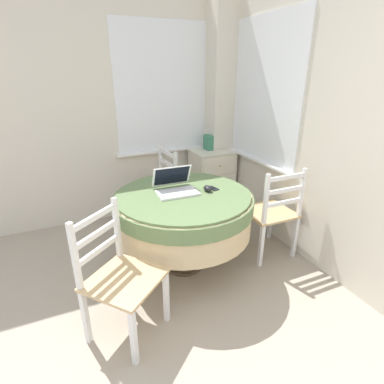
{
  "coord_description": "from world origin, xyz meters",
  "views": [
    {
      "loc": [
        0.06,
        -0.58,
        1.7
      ],
      "look_at": [
        1.1,
        1.73,
        0.66
      ],
      "focal_mm": 28.0,
      "sensor_mm": 36.0,
      "label": 1
    }
  ],
  "objects_px": {
    "dining_chair_camera_near": "(119,277)",
    "corner_cabinet": "(212,179)",
    "laptop": "(175,187)",
    "storage_box": "(213,142)",
    "dining_chair_near_back_window": "(157,190)",
    "dining_chair_near_right_window": "(271,213)",
    "cell_phone": "(213,188)",
    "computer_mouse": "(208,188)",
    "round_dining_table": "(183,210)"
  },
  "relations": [
    {
      "from": "dining_chair_camera_near",
      "to": "corner_cabinet",
      "type": "bearing_deg",
      "value": 46.17
    },
    {
      "from": "laptop",
      "to": "corner_cabinet",
      "type": "height_order",
      "value": "laptop"
    },
    {
      "from": "corner_cabinet",
      "to": "storage_box",
      "type": "distance_m",
      "value": 0.48
    },
    {
      "from": "dining_chair_near_back_window",
      "to": "storage_box",
      "type": "xyz_separation_m",
      "value": [
        0.84,
        0.25,
        0.41
      ]
    },
    {
      "from": "dining_chair_near_right_window",
      "to": "corner_cabinet",
      "type": "xyz_separation_m",
      "value": [
        -0.01,
        1.21,
        -0.06
      ]
    },
    {
      "from": "cell_phone",
      "to": "dining_chair_near_back_window",
      "type": "bearing_deg",
      "value": 106.35
    },
    {
      "from": "computer_mouse",
      "to": "dining_chair_near_right_window",
      "type": "height_order",
      "value": "dining_chair_near_right_window"
    },
    {
      "from": "computer_mouse",
      "to": "dining_chair_near_back_window",
      "type": "xyz_separation_m",
      "value": [
        -0.18,
        0.88,
        -0.31
      ]
    },
    {
      "from": "cell_phone",
      "to": "dining_chair_near_right_window",
      "type": "distance_m",
      "value": 0.64
    },
    {
      "from": "laptop",
      "to": "computer_mouse",
      "type": "xyz_separation_m",
      "value": [
        0.26,
        -0.1,
        -0.02
      ]
    },
    {
      "from": "dining_chair_near_right_window",
      "to": "storage_box",
      "type": "xyz_separation_m",
      "value": [
        0.03,
        1.26,
        0.41
      ]
    },
    {
      "from": "corner_cabinet",
      "to": "laptop",
      "type": "bearing_deg",
      "value": -131.56
    },
    {
      "from": "cell_phone",
      "to": "dining_chair_near_back_window",
      "type": "relative_size",
      "value": 0.13
    },
    {
      "from": "laptop",
      "to": "dining_chair_camera_near",
      "type": "xyz_separation_m",
      "value": [
        -0.63,
        -0.58,
        -0.33
      ]
    },
    {
      "from": "cell_phone",
      "to": "dining_chair_camera_near",
      "type": "height_order",
      "value": "dining_chair_camera_near"
    },
    {
      "from": "dining_chair_camera_near",
      "to": "storage_box",
      "type": "bearing_deg",
      "value": 46.36
    },
    {
      "from": "corner_cabinet",
      "to": "storage_box",
      "type": "relative_size",
      "value": 3.56
    },
    {
      "from": "round_dining_table",
      "to": "dining_chair_near_right_window",
      "type": "bearing_deg",
      "value": -10.76
    },
    {
      "from": "dining_chair_near_back_window",
      "to": "storage_box",
      "type": "height_order",
      "value": "storage_box"
    },
    {
      "from": "dining_chair_camera_near",
      "to": "storage_box",
      "type": "distance_m",
      "value": 2.26
    },
    {
      "from": "round_dining_table",
      "to": "corner_cabinet",
      "type": "relative_size",
      "value": 1.56
    },
    {
      "from": "laptop",
      "to": "dining_chair_near_back_window",
      "type": "height_order",
      "value": "laptop"
    },
    {
      "from": "dining_chair_near_back_window",
      "to": "dining_chair_near_right_window",
      "type": "bearing_deg",
      "value": -51.33
    },
    {
      "from": "computer_mouse",
      "to": "corner_cabinet",
      "type": "xyz_separation_m",
      "value": [
        0.61,
        1.08,
        -0.36
      ]
    },
    {
      "from": "laptop",
      "to": "cell_phone",
      "type": "distance_m",
      "value": 0.33
    },
    {
      "from": "computer_mouse",
      "to": "round_dining_table",
      "type": "bearing_deg",
      "value": 170.38
    },
    {
      "from": "round_dining_table",
      "to": "storage_box",
      "type": "bearing_deg",
      "value": 51.72
    },
    {
      "from": "corner_cabinet",
      "to": "cell_phone",
      "type": "bearing_deg",
      "value": -117.55
    },
    {
      "from": "computer_mouse",
      "to": "dining_chair_near_right_window",
      "type": "relative_size",
      "value": 0.11
    },
    {
      "from": "computer_mouse",
      "to": "corner_cabinet",
      "type": "bearing_deg",
      "value": 60.49
    },
    {
      "from": "corner_cabinet",
      "to": "dining_chair_near_right_window",
      "type": "bearing_deg",
      "value": -89.75
    },
    {
      "from": "dining_chair_near_back_window",
      "to": "dining_chair_near_right_window",
      "type": "distance_m",
      "value": 1.29
    },
    {
      "from": "cell_phone",
      "to": "storage_box",
      "type": "distance_m",
      "value": 1.26
    },
    {
      "from": "laptop",
      "to": "cell_phone",
      "type": "xyz_separation_m",
      "value": [
        0.32,
        -0.07,
        -0.04
      ]
    },
    {
      "from": "dining_chair_near_back_window",
      "to": "corner_cabinet",
      "type": "xyz_separation_m",
      "value": [
        0.8,
        0.2,
        -0.06
      ]
    },
    {
      "from": "laptop",
      "to": "dining_chair_near_back_window",
      "type": "distance_m",
      "value": 0.85
    },
    {
      "from": "dining_chair_near_right_window",
      "to": "dining_chair_camera_near",
      "type": "xyz_separation_m",
      "value": [
        -1.5,
        -0.35,
        0.0
      ]
    },
    {
      "from": "laptop",
      "to": "storage_box",
      "type": "xyz_separation_m",
      "value": [
        0.91,
        1.03,
        0.09
      ]
    },
    {
      "from": "laptop",
      "to": "corner_cabinet",
      "type": "xyz_separation_m",
      "value": [
        0.87,
        0.98,
        -0.38
      ]
    },
    {
      "from": "round_dining_table",
      "to": "computer_mouse",
      "type": "bearing_deg",
      "value": -9.62
    },
    {
      "from": "laptop",
      "to": "dining_chair_near_back_window",
      "type": "bearing_deg",
      "value": 84.73
    },
    {
      "from": "round_dining_table",
      "to": "storage_box",
      "type": "distance_m",
      "value": 1.43
    },
    {
      "from": "dining_chair_camera_near",
      "to": "storage_box",
      "type": "relative_size",
      "value": 4.17
    },
    {
      "from": "dining_chair_near_back_window",
      "to": "dining_chair_near_right_window",
      "type": "height_order",
      "value": "same"
    },
    {
      "from": "round_dining_table",
      "to": "dining_chair_near_back_window",
      "type": "height_order",
      "value": "dining_chair_near_back_window"
    },
    {
      "from": "laptop",
      "to": "dining_chair_near_right_window",
      "type": "bearing_deg",
      "value": -14.36
    },
    {
      "from": "laptop",
      "to": "storage_box",
      "type": "bearing_deg",
      "value": 48.63
    },
    {
      "from": "computer_mouse",
      "to": "dining_chair_near_back_window",
      "type": "relative_size",
      "value": 0.11
    },
    {
      "from": "cell_phone",
      "to": "dining_chair_camera_near",
      "type": "bearing_deg",
      "value": -151.85
    },
    {
      "from": "dining_chair_near_back_window",
      "to": "dining_chair_near_right_window",
      "type": "relative_size",
      "value": 1.0
    }
  ]
}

